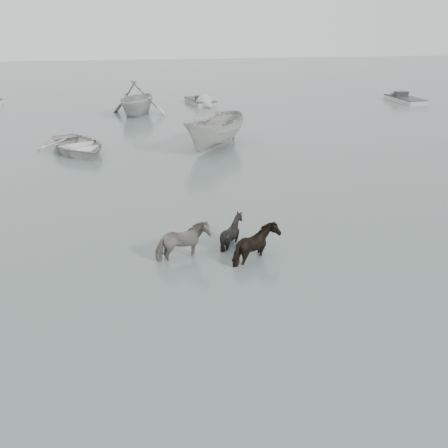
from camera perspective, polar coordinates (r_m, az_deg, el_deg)
The scene contains 9 objects.
ground at distance 14.67m, azimuth 4.75°, elevation -5.07°, with size 140.00×140.00×0.00m, color #4B5956.
pony_pinto at distance 14.91m, azimuth -4.78°, elevation -1.63°, with size 0.74×1.62×1.37m, color black.
pony_dark at distance 14.82m, azimuth 3.84°, elevation -1.69°, with size 1.40×1.20×1.41m, color black.
pony_black at distance 15.90m, azimuth 0.91°, elevation -0.09°, with size 1.04×1.17×1.29m, color black.
rowboat_lead at distance 27.78m, azimuth -16.41°, elevation 8.84°, with size 3.41×4.78×0.99m, color silver.
rowboat_trail at distance 37.45m, azimuth -9.94°, elevation 14.17°, with size 4.23×4.90×2.58m, color #A8ABA8.
boat_small at distance 27.44m, azimuth -0.97°, elevation 10.66°, with size 1.93×5.12×1.98m, color #A1A29D.
skiff_port at distance 45.10m, azimuth 20.02°, elevation 13.46°, with size 5.43×1.60×0.75m, color #A8ABA8, non-canonical shape.
skiff_mid at distance 41.58m, azimuth -2.73°, elevation 14.06°, with size 4.74×1.60×0.75m, color #939693, non-canonical shape.
Camera 1 is at (-3.14, -12.55, 6.91)m, focal length 40.00 mm.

